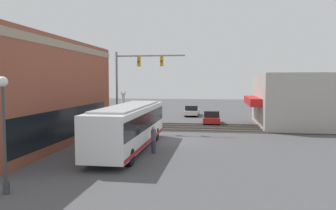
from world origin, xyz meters
TOP-DOWN VIEW (x-y plane):
  - ground_plane at (0.00, 0.00)m, footprint 120.00×120.00m
  - shop_building at (10.79, -11.11)m, footprint 11.13×8.51m
  - city_bus at (-3.82, 2.80)m, footprint 12.00×2.59m
  - traffic_signal_gantry at (4.84, 4.67)m, footprint 0.42×6.65m
  - crossing_signal at (3.38, 5.31)m, footprint 1.41×1.18m
  - streetlamp at (-13.18, 5.63)m, footprint 0.44×0.44m
  - rail_track_near at (6.00, 0.00)m, footprint 2.60×60.00m
  - rail_track_far at (9.20, 0.00)m, footprint 2.60×60.00m
  - parked_car_red at (10.85, -2.60)m, footprint 4.46×1.82m
  - parked_car_white at (18.89, 0.20)m, footprint 4.48×1.82m
  - pedestrian_near_bus at (-4.59, 0.98)m, footprint 0.34×0.34m

SIDE VIEW (x-z plane):
  - ground_plane at x=0.00m, z-range 0.00..0.00m
  - rail_track_near at x=6.00m, z-range -0.05..0.10m
  - rail_track_far at x=9.20m, z-range -0.05..0.10m
  - parked_car_white at x=18.89m, z-range -0.05..1.41m
  - parked_car_red at x=10.85m, z-range -0.06..1.46m
  - pedestrian_near_bus at x=-4.59m, z-range 0.02..1.80m
  - city_bus at x=-3.82m, z-range 0.17..3.26m
  - crossing_signal at x=3.38m, z-range 0.39..4.20m
  - shop_building at x=10.79m, z-range 0.00..5.51m
  - streetlamp at x=-13.18m, z-range 0.48..5.43m
  - traffic_signal_gantry at x=4.84m, z-range 1.62..9.14m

